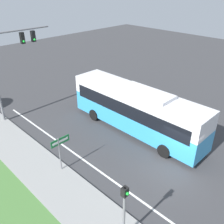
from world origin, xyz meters
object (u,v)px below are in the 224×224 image
object	(u,v)px
signal_gantry	(9,58)
street_sign	(60,148)
bus	(136,108)
pedestrian_signal	(124,206)

from	to	relation	value
signal_gantry	street_sign	size ratio (longest dim) A/B	3.02
bus	signal_gantry	bearing A→B (deg)	120.57
pedestrian_signal	street_sign	world-z (taller)	pedestrian_signal
signal_gantry	street_sign	bearing A→B (deg)	-100.38
signal_gantry	pedestrian_signal	size ratio (longest dim) A/B	2.30
bus	street_sign	xyz separation A→B (m)	(-6.86, 0.24, -0.27)
bus	pedestrian_signal	xyz separation A→B (m)	(-7.63, -5.75, 0.17)
signal_gantry	street_sign	xyz separation A→B (m)	(-1.59, -8.68, -3.45)
signal_gantry	bus	bearing A→B (deg)	-59.43
signal_gantry	street_sign	world-z (taller)	signal_gantry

